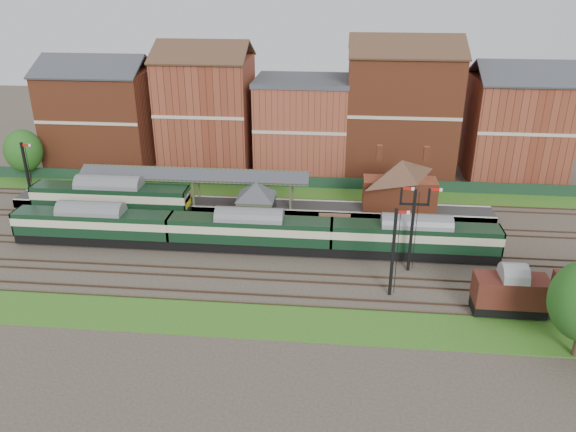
# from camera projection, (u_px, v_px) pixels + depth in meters

# --- Properties ---
(ground) EXTENTS (160.00, 160.00, 0.00)m
(ground) POSITION_uv_depth(u_px,v_px,m) (282.00, 252.00, 55.42)
(ground) COLOR #473D33
(ground) RESTS_ON ground
(grass_back) EXTENTS (90.00, 4.50, 0.06)m
(grass_back) POSITION_uv_depth(u_px,v_px,m) (296.00, 193.00, 69.98)
(grass_back) COLOR #2D6619
(grass_back) RESTS_ON ground
(grass_front) EXTENTS (90.00, 5.00, 0.06)m
(grass_front) POSITION_uv_depth(u_px,v_px,m) (266.00, 321.00, 44.47)
(grass_front) COLOR #2D6619
(grass_front) RESTS_ON ground
(fence) EXTENTS (90.00, 0.12, 1.50)m
(fence) POSITION_uv_depth(u_px,v_px,m) (297.00, 182.00, 71.51)
(fence) COLOR #193823
(fence) RESTS_ON ground
(platform) EXTENTS (55.00, 3.40, 1.00)m
(platform) POSITION_uv_depth(u_px,v_px,m) (248.00, 207.00, 64.54)
(platform) COLOR #2D2D2D
(platform) RESTS_ON ground
(signal_box) EXTENTS (5.40, 5.40, 6.00)m
(signal_box) POSITION_uv_depth(u_px,v_px,m) (256.00, 208.00, 57.36)
(signal_box) COLOR #657351
(signal_box) RESTS_ON ground
(brick_hut) EXTENTS (3.20, 2.64, 2.94)m
(brick_hut) POSITION_uv_depth(u_px,v_px,m) (334.00, 229.00, 57.45)
(brick_hut) COLOR brown
(brick_hut) RESTS_ON ground
(station_building) EXTENTS (8.10, 8.10, 5.90)m
(station_building) POSITION_uv_depth(u_px,v_px,m) (400.00, 184.00, 61.64)
(station_building) COLOR brown
(station_building) RESTS_ON platform
(canopy) EXTENTS (26.00, 3.89, 4.08)m
(canopy) POSITION_uv_depth(u_px,v_px,m) (195.00, 172.00, 63.43)
(canopy) COLOR #3F472C
(canopy) RESTS_ON platform
(semaphore_bracket) EXTENTS (3.60, 0.25, 8.18)m
(semaphore_bracket) POSITION_uv_depth(u_px,v_px,m) (413.00, 225.00, 50.20)
(semaphore_bracket) COLOR black
(semaphore_bracket) RESTS_ON ground
(semaphore_platform_end) EXTENTS (1.23, 0.25, 8.00)m
(semaphore_platform_end) POSITION_uv_depth(u_px,v_px,m) (28.00, 175.00, 63.70)
(semaphore_platform_end) COLOR black
(semaphore_platform_end) RESTS_ON ground
(semaphore_siding) EXTENTS (1.23, 0.25, 8.00)m
(semaphore_siding) POSITION_uv_depth(u_px,v_px,m) (393.00, 251.00, 46.47)
(semaphore_siding) COLOR black
(semaphore_siding) RESTS_ON ground
(town_backdrop) EXTENTS (69.00, 10.00, 16.00)m
(town_backdrop) POSITION_uv_depth(u_px,v_px,m) (301.00, 120.00, 75.38)
(town_backdrop) COLOR brown
(town_backdrop) RESTS_ON ground
(dmu_train) EXTENTS (47.80, 2.52, 3.67)m
(dmu_train) POSITION_uv_depth(u_px,v_px,m) (250.00, 231.00, 54.83)
(dmu_train) COLOR black
(dmu_train) RESTS_ON ground
(platform_railcar) EXTENTS (17.47, 2.75, 4.02)m
(platform_railcar) POSITION_uv_depth(u_px,v_px,m) (111.00, 198.00, 62.15)
(platform_railcar) COLOR black
(platform_railcar) RESTS_ON ground
(goods_van_a) EXTENTS (5.69, 2.46, 3.45)m
(goods_van_a) POSITION_uv_depth(u_px,v_px,m) (510.00, 292.00, 44.71)
(goods_van_a) COLOR black
(goods_van_a) RESTS_ON ground
(tree_back) EXTENTS (4.76, 4.76, 6.95)m
(tree_back) POSITION_uv_depth(u_px,v_px,m) (23.00, 151.00, 72.17)
(tree_back) COLOR #382619
(tree_back) RESTS_ON ground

